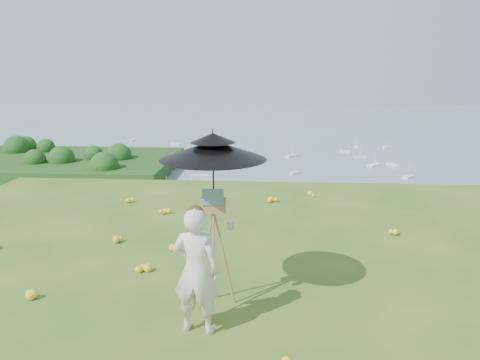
# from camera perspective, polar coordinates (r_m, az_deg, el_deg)

# --- Properties ---
(ground) EXTENTS (14.00, 14.00, 0.00)m
(ground) POSITION_cam_1_polar(r_m,az_deg,el_deg) (6.90, -0.71, -14.19)
(ground) COLOR #37611B
(ground) RESTS_ON ground
(shoreline_tier) EXTENTS (170.00, 28.00, 8.00)m
(shoreline_tier) POSITION_cam_1_polar(r_m,az_deg,el_deg) (90.07, 3.22, -12.13)
(shoreline_tier) COLOR slate
(shoreline_tier) RESTS_ON bay_water
(bay_water) EXTENTS (700.00, 700.00, 0.00)m
(bay_water) POSITION_cam_1_polar(r_m,az_deg,el_deg) (248.88, 3.71, 5.08)
(bay_water) COLOR #6C8E9B
(bay_water) RESTS_ON ground
(peninsula) EXTENTS (90.00, 60.00, 12.00)m
(peninsula) POSITION_cam_1_polar(r_m,az_deg,el_deg) (180.79, -20.93, 2.53)
(peninsula) COLOR #1B3C10
(peninsula) RESTS_ON bay_water
(slope_trees) EXTENTS (110.00, 50.00, 6.00)m
(slope_trees) POSITION_cam_1_polar(r_m,az_deg,el_deg) (44.95, 2.94, -10.24)
(slope_trees) COLOR #164917
(slope_trees) RESTS_ON forest_slope
(harbor_town) EXTENTS (110.00, 22.00, 5.00)m
(harbor_town) POSITION_cam_1_polar(r_m,az_deg,el_deg) (87.44, 3.28, -8.30)
(harbor_town) COLOR beige
(harbor_town) RESTS_ON shoreline_tier
(moored_boats) EXTENTS (140.00, 140.00, 0.70)m
(moored_boats) POSITION_cam_1_polar(r_m,az_deg,el_deg) (171.59, -0.58, 1.30)
(moored_boats) COLOR white
(moored_boats) RESTS_ON bay_water
(wildflowers) EXTENTS (10.00, 10.50, 0.12)m
(wildflowers) POSITION_cam_1_polar(r_m,az_deg,el_deg) (7.10, -0.55, -12.82)
(wildflowers) COLOR yellow
(wildflowers) RESTS_ON ground
(painter) EXTENTS (0.64, 0.47, 1.62)m
(painter) POSITION_cam_1_polar(r_m,az_deg,el_deg) (5.80, -5.37, -10.97)
(painter) COLOR white
(painter) RESTS_ON ground
(field_easel) EXTENTS (0.68, 0.68, 1.70)m
(field_easel) POSITION_cam_1_polar(r_m,az_deg,el_deg) (6.31, -3.18, -8.47)
(field_easel) COLOR #A46F44
(field_easel) RESTS_ON ground
(sun_umbrella) EXTENTS (1.56, 1.56, 1.06)m
(sun_umbrella) POSITION_cam_1_polar(r_m,az_deg,el_deg) (6.01, -3.27, 1.21)
(sun_umbrella) COLOR black
(sun_umbrella) RESTS_ON field_easel
(painter_cap) EXTENTS (0.23, 0.27, 0.10)m
(painter_cap) POSITION_cam_1_polar(r_m,az_deg,el_deg) (5.53, -5.55, -3.73)
(painter_cap) COLOR #D27773
(painter_cap) RESTS_ON painter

